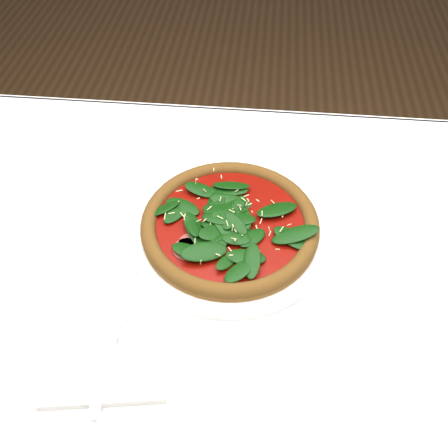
# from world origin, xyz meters

# --- Properties ---
(dining_table) EXTENTS (1.21, 0.81, 0.75)m
(dining_table) POSITION_xyz_m (0.00, 0.00, 0.65)
(dining_table) COLOR white
(dining_table) RESTS_ON ground
(plate) EXTENTS (0.31, 0.31, 0.01)m
(plate) POSITION_xyz_m (-0.03, 0.08, 0.76)
(plate) COLOR white
(plate) RESTS_ON dining_table
(pizza) EXTENTS (0.30, 0.30, 0.03)m
(pizza) POSITION_xyz_m (-0.03, 0.08, 0.77)
(pizza) COLOR #A06426
(pizza) RESTS_ON plate
(napkin) EXTENTS (0.16, 0.09, 0.01)m
(napkin) POSITION_xyz_m (-0.16, -0.17, 0.76)
(napkin) COLOR white
(napkin) RESTS_ON dining_table
(fork) EXTENTS (0.02, 0.14, 0.00)m
(fork) POSITION_xyz_m (-0.16, -0.14, 0.76)
(fork) COLOR silver
(fork) RESTS_ON napkin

